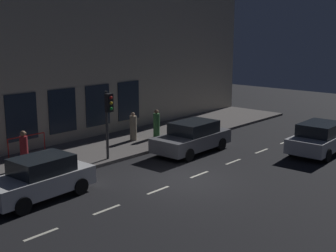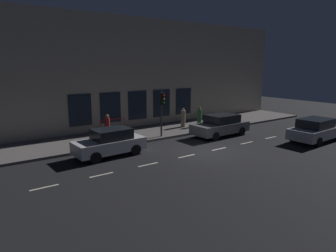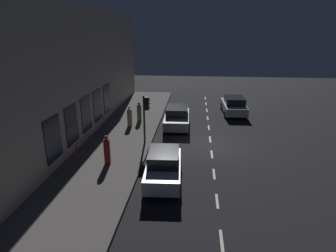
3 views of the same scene
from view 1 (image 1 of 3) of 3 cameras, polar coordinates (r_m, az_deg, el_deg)
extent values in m
plane|color=black|center=(18.67, 2.12, -6.94)|extent=(60.00, 60.00, 0.00)
cube|color=#5B5654|center=(22.98, -9.93, -3.26)|extent=(4.50, 32.00, 0.15)
cube|color=#B2A893|center=(24.31, -14.06, 7.85)|extent=(0.60, 32.00, 8.89)
cube|color=#192333|center=(27.30, -5.05, 3.25)|extent=(0.04, 1.70, 2.33)
cube|color=#192333|center=(25.75, -8.95, 2.61)|extent=(0.04, 1.70, 2.33)
cube|color=#192333|center=(24.34, -13.32, 1.89)|extent=(0.04, 1.70, 2.33)
cube|color=#192333|center=(23.09, -18.19, 1.07)|extent=(0.04, 1.70, 2.33)
cube|color=beige|center=(30.41, 19.32, -0.15)|extent=(0.12, 1.20, 0.01)
cube|color=beige|center=(28.07, 17.24, -0.99)|extent=(0.12, 1.20, 0.01)
cube|color=beige|center=(25.79, 14.79, -1.97)|extent=(0.12, 1.20, 0.01)
cube|color=beige|center=(23.57, 11.87, -3.14)|extent=(0.12, 1.20, 0.01)
cube|color=beige|center=(21.43, 8.34, -4.53)|extent=(0.12, 1.20, 0.01)
cube|color=beige|center=(19.41, 4.03, -6.20)|extent=(0.12, 1.20, 0.01)
cube|color=beige|center=(17.54, -1.27, -8.19)|extent=(0.12, 1.20, 0.01)
cube|color=beige|center=(15.89, -7.82, -10.53)|extent=(0.12, 1.20, 0.01)
cube|color=beige|center=(14.51, -15.89, -13.17)|extent=(0.12, 1.20, 0.01)
cylinder|color=#2D2D30|center=(20.98, -7.80, 0.07)|extent=(0.13, 0.13, 3.22)
cube|color=black|center=(20.64, -7.54, 2.96)|extent=(0.26, 0.32, 0.84)
sphere|color=red|center=(20.49, -7.30, 3.61)|extent=(0.15, 0.15, 0.15)
sphere|color=gold|center=(20.53, -7.29, 2.92)|extent=(0.15, 0.15, 0.15)
sphere|color=green|center=(20.57, -7.27, 2.22)|extent=(0.15, 0.15, 0.15)
cube|color=#B7B7BC|center=(23.88, 18.93, -1.79)|extent=(2.03, 4.55, 0.70)
cube|color=black|center=(23.57, 18.88, -0.34)|extent=(1.73, 2.39, 0.60)
cylinder|color=black|center=(25.52, 18.20, -1.59)|extent=(0.24, 0.65, 0.64)
cylinder|color=black|center=(23.02, 15.58, -2.87)|extent=(0.24, 0.65, 0.64)
cylinder|color=black|center=(22.39, 19.66, -3.56)|extent=(0.24, 0.65, 0.64)
cube|color=slate|center=(22.69, 3.04, -1.85)|extent=(2.00, 4.48, 0.70)
cube|color=black|center=(22.68, 3.33, -0.17)|extent=(1.72, 2.35, 0.60)
cylinder|color=black|center=(21.19, 2.65, -3.71)|extent=(0.24, 0.65, 0.64)
cylinder|color=black|center=(22.28, -0.93, -2.92)|extent=(0.24, 0.65, 0.64)
cylinder|color=black|center=(23.35, 6.80, -2.30)|extent=(0.24, 0.65, 0.64)
cylinder|color=black|center=(24.34, 3.36, -1.64)|extent=(0.24, 0.65, 0.64)
cube|color=silver|center=(17.14, -16.14, -6.96)|extent=(1.91, 4.10, 0.70)
cube|color=black|center=(17.03, -15.82, -4.76)|extent=(1.61, 2.16, 0.60)
cylinder|color=black|center=(15.98, -18.11, -9.68)|extent=(0.25, 0.65, 0.64)
cylinder|color=black|center=(17.34, -11.15, -7.57)|extent=(0.25, 0.65, 0.64)
cylinder|color=black|center=(18.54, -14.33, -6.42)|extent=(0.25, 0.65, 0.64)
cylinder|color=gray|center=(24.65, -4.46, -0.27)|extent=(0.51, 0.51, 1.36)
sphere|color=tan|center=(24.49, -4.49, 1.51)|extent=(0.20, 0.20, 0.20)
cube|color=tan|center=(24.52, -4.70, 1.52)|extent=(0.06, 0.07, 0.06)
cylinder|color=maroon|center=(20.49, -17.89, -3.24)|extent=(0.48, 0.48, 1.45)
sphere|color=#936B4C|center=(20.29, -18.04, -0.93)|extent=(0.25, 0.25, 0.25)
cube|color=#936B4C|center=(20.28, -17.71, -0.91)|extent=(0.08, 0.08, 0.07)
cylinder|color=#336B38|center=(25.22, -1.48, 0.06)|extent=(0.44, 0.44, 1.37)
sphere|color=#936B4C|center=(25.06, -1.49, 1.85)|extent=(0.23, 0.23, 0.23)
cube|color=#936B4C|center=(24.97, -1.61, 1.81)|extent=(0.07, 0.06, 0.07)
cylinder|color=red|center=(23.25, -15.49, -1.95)|extent=(0.05, 0.05, 0.95)
cylinder|color=red|center=(22.30, -19.73, -2.82)|extent=(0.05, 0.05, 0.95)
cylinder|color=red|center=(22.65, -17.64, -1.21)|extent=(0.05, 1.96, 0.05)
camera|label=2|loc=(2.40, 80.53, -21.82)|focal=31.86mm
camera|label=3|loc=(13.39, -70.71, 9.80)|focal=31.15mm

